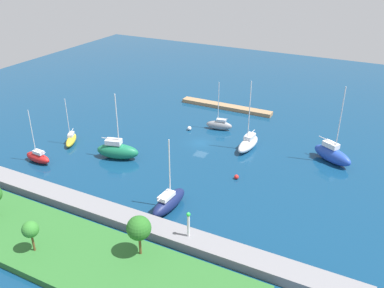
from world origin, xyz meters
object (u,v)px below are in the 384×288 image
at_px(sailboat_white_east_end, 248,143).
at_px(mooring_buoy_red, 236,177).
at_px(pier_dock, 226,107).
at_px(mooring_buoy_white, 189,128).
at_px(park_tree_east, 139,228).
at_px(park_tree_center, 30,230).
at_px(sailboat_green_inner_mooring, 117,151).
at_px(sailboat_gray_off_beacon, 219,125).
at_px(sailboat_blue_along_channel, 332,154).
at_px(sailboat_red_far_north, 38,157).
at_px(sailboat_yellow_by_breakwater, 71,140).
at_px(sailboat_navy_west_end, 169,202).
at_px(harbor_beacon, 188,223).

distance_m(sailboat_white_east_end, mooring_buoy_red, 11.78).
xyz_separation_m(pier_dock, mooring_buoy_white, (2.01, 15.41, 0.01)).
bearing_deg(mooring_buoy_white, park_tree_east, 108.64).
bearing_deg(park_tree_center, sailboat_green_inner_mooring, -76.22).
height_order(sailboat_gray_off_beacon, mooring_buoy_white, sailboat_gray_off_beacon).
bearing_deg(park_tree_east, sailboat_blue_along_channel, -114.04).
relative_size(pier_dock, park_tree_east, 4.12).
height_order(sailboat_white_east_end, sailboat_gray_off_beacon, sailboat_white_east_end).
bearing_deg(sailboat_white_east_end, park_tree_east, 2.19).
height_order(sailboat_white_east_end, sailboat_red_far_north, sailboat_white_east_end).
xyz_separation_m(sailboat_green_inner_mooring, sailboat_yellow_by_breakwater, (11.94, -0.75, -0.70)).
distance_m(park_tree_east, sailboat_navy_west_end, 11.97).
xyz_separation_m(mooring_buoy_white, mooring_buoy_red, (-16.40, 14.19, -0.05)).
distance_m(harbor_beacon, mooring_buoy_red, 18.86).
height_order(harbor_beacon, sailboat_yellow_by_breakwater, sailboat_yellow_by_breakwater).
height_order(park_tree_center, sailboat_red_far_north, sailboat_red_far_north).
bearing_deg(sailboat_white_east_end, sailboat_navy_west_end, -4.20).
xyz_separation_m(harbor_beacon, park_tree_center, (16.41, 11.03, 0.70)).
height_order(park_tree_center, sailboat_white_east_end, sailboat_white_east_end).
bearing_deg(sailboat_red_far_north, harbor_beacon, 170.79).
distance_m(harbor_beacon, sailboat_green_inner_mooring, 27.70).
bearing_deg(sailboat_blue_along_channel, mooring_buoy_red, -104.66).
distance_m(sailboat_green_inner_mooring, sailboat_navy_west_end, 19.19).
bearing_deg(mooring_buoy_white, sailboat_white_east_end, 169.47).
bearing_deg(pier_dock, sailboat_gray_off_beacon, 106.12).
relative_size(park_tree_east, sailboat_yellow_by_breakwater, 0.57).
distance_m(sailboat_green_inner_mooring, sailboat_white_east_end, 25.00).
height_order(sailboat_green_inner_mooring, sailboat_blue_along_channel, sailboat_blue_along_channel).
xyz_separation_m(park_tree_center, sailboat_white_east_end, (-13.74, -41.17, -3.01)).
bearing_deg(sailboat_gray_off_beacon, sailboat_red_far_north, 39.70).
bearing_deg(sailboat_blue_along_channel, pier_dock, 179.49).
xyz_separation_m(harbor_beacon, mooring_buoy_red, (0.50, -18.59, -3.13)).
bearing_deg(sailboat_navy_west_end, park_tree_east, -164.80).
height_order(pier_dock, park_tree_east, park_tree_east).
bearing_deg(sailboat_green_inner_mooring, harbor_beacon, -49.87).
distance_m(sailboat_yellow_by_breakwater, mooring_buoy_white, 24.43).
relative_size(pier_dock, sailboat_navy_west_end, 1.98).
xyz_separation_m(sailboat_white_east_end, mooring_buoy_red, (-2.17, 11.55, -0.82)).
xyz_separation_m(park_tree_east, mooring_buoy_red, (-3.53, -23.97, -4.52)).
distance_m(park_tree_east, mooring_buoy_red, 24.64).
height_order(pier_dock, mooring_buoy_red, pier_dock).
bearing_deg(sailboat_yellow_by_breakwater, sailboat_gray_off_beacon, 102.54).
bearing_deg(park_tree_center, sailboat_white_east_end, -108.45).
relative_size(sailboat_navy_west_end, sailboat_gray_off_beacon, 1.09).
relative_size(sailboat_yellow_by_breakwater, sailboat_gray_off_beacon, 0.92).
distance_m(sailboat_gray_off_beacon, sailboat_red_far_north, 36.97).
bearing_deg(sailboat_blue_along_channel, harbor_beacon, -82.07).
xyz_separation_m(park_tree_center, sailboat_green_inner_mooring, (6.50, -26.50, -2.61)).
distance_m(park_tree_east, sailboat_red_far_north, 33.71).
relative_size(sailboat_navy_west_end, sailboat_white_east_end, 0.83).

